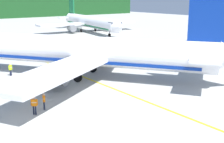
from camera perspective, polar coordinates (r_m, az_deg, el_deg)
airliner_foreground at (r=40.14m, az=-6.25°, el=3.79°), size 30.67×35.93×11.90m
airliner_mid_apron at (r=90.29m, az=-4.26°, el=9.25°), size 30.48×36.76×10.51m
crew_marshaller at (r=42.88m, az=-18.49°, el=0.50°), size 0.57×0.41×1.65m
crew_loader_left at (r=29.41m, az=-12.63°, el=-5.23°), size 0.36×0.60×1.60m
crew_loader_right at (r=28.40m, az=-14.34°, el=-5.95°), size 0.53×0.45×1.66m
apron_guide_line at (r=37.32m, az=-2.20°, el=-2.26°), size 0.30×60.00×0.01m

